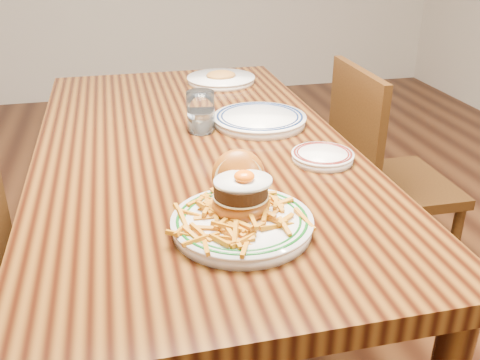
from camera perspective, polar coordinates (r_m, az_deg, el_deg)
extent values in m
plane|color=black|center=(1.91, -4.14, -17.39)|extent=(6.00, 6.00, 0.00)
cube|color=black|center=(1.51, -5.00, 3.12)|extent=(0.85, 1.60, 0.05)
cylinder|color=black|center=(2.33, -16.35, 0.55)|extent=(0.07, 0.07, 0.70)
cylinder|color=black|center=(2.39, 1.31, 2.29)|extent=(0.07, 0.07, 0.70)
cylinder|color=#42260D|center=(1.78, -22.26, -14.09)|extent=(0.04, 0.04, 0.44)
cube|color=#42260D|center=(2.08, 16.14, -0.60)|extent=(0.41, 0.41, 0.04)
cube|color=#42260D|center=(1.91, 12.14, 5.19)|extent=(0.03, 0.40, 0.43)
cylinder|color=#42260D|center=(2.39, 17.30, -3.03)|extent=(0.04, 0.04, 0.39)
cylinder|color=#42260D|center=(2.25, 9.54, -4.06)|extent=(0.04, 0.04, 0.39)
cylinder|color=#42260D|center=(2.14, 21.67, -7.35)|extent=(0.04, 0.04, 0.39)
cylinder|color=#42260D|center=(1.98, 13.19, -8.90)|extent=(0.04, 0.04, 0.39)
cylinder|color=white|center=(1.06, 0.22, -4.91)|extent=(0.28, 0.28, 0.02)
cylinder|color=white|center=(1.06, 0.22, -4.27)|extent=(0.28, 0.28, 0.01)
torus|color=#0E4E13|center=(1.06, 0.22, -4.17)|extent=(0.26, 0.26, 0.01)
torus|color=#0E4E13|center=(1.06, 0.22, -4.17)|extent=(0.24, 0.24, 0.01)
ellipsoid|color=#984513|center=(1.08, 0.08, -2.62)|extent=(0.12, 0.12, 0.05)
cylinder|color=#D6C486|center=(1.07, 0.08, -1.69)|extent=(0.11, 0.11, 0.00)
cylinder|color=black|center=(1.06, 0.08, -0.93)|extent=(0.11, 0.11, 0.03)
ellipsoid|color=white|center=(1.05, 0.32, -0.12)|extent=(0.12, 0.10, 0.01)
ellipsoid|color=#FF5F05|center=(1.05, 0.46, 0.38)|extent=(0.04, 0.04, 0.02)
ellipsoid|color=#984513|center=(1.13, -0.18, 0.47)|extent=(0.13, 0.11, 0.13)
cylinder|color=#D6C486|center=(1.11, -0.11, -0.01)|extent=(0.11, 0.05, 0.10)
cylinder|color=white|center=(1.39, 8.79, 2.35)|extent=(0.16, 0.16, 0.02)
cylinder|color=white|center=(1.39, 8.82, 2.77)|extent=(0.16, 0.16, 0.01)
torus|color=#5B1A14|center=(1.38, 8.82, 2.84)|extent=(0.15, 0.15, 0.01)
torus|color=#5B1A14|center=(1.38, 8.82, 2.84)|extent=(0.14, 0.14, 0.01)
cube|color=silver|center=(1.40, 9.39, 3.01)|extent=(0.05, 0.10, 0.00)
cylinder|color=white|center=(1.63, 2.10, 6.29)|extent=(0.28, 0.28, 0.02)
cylinder|color=white|center=(1.62, 2.11, 6.75)|extent=(0.28, 0.28, 0.01)
torus|color=#0E1D46|center=(1.62, 2.11, 6.82)|extent=(0.26, 0.26, 0.01)
torus|color=#0E1D46|center=(1.62, 2.11, 6.82)|extent=(0.24, 0.24, 0.01)
cylinder|color=white|center=(1.56, -4.21, 7.26)|extent=(0.08, 0.08, 0.12)
cylinder|color=silver|center=(1.57, -4.18, 6.29)|extent=(0.07, 0.07, 0.06)
cylinder|color=white|center=(2.07, -2.04, 10.57)|extent=(0.25, 0.25, 0.02)
cylinder|color=white|center=(2.07, -2.04, 10.89)|extent=(0.26, 0.26, 0.01)
ellipsoid|color=#B47B33|center=(2.07, -2.04, 11.12)|extent=(0.11, 0.09, 0.03)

